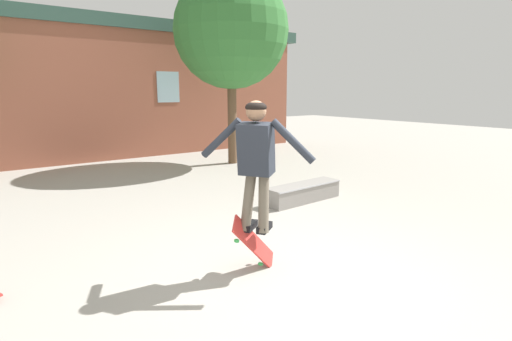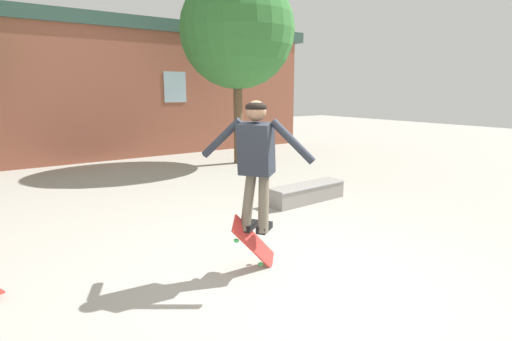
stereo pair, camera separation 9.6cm
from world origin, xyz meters
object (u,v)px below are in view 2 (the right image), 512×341
Objects in this scene: skateboard_flipping at (254,243)px; skater at (256,155)px; skate_ledge at (307,193)px; tree_right at (237,31)px.

skater is at bearing -95.04° from skateboard_flipping.
skateboard_flipping is (-2.36, -1.73, 0.16)m from skate_ledge.
skater is (-2.36, -1.77, 1.13)m from skate_ledge.
tree_right reaches higher than skater.
tree_right is at bearing 71.70° from skate_ledge.
tree_right is at bearing 25.45° from skater.
tree_right reaches higher than skateboard_flipping.
tree_right is 7.00m from skater.
tree_right is 5.23m from skate_ledge.
skate_ledge is 2.93m from skateboard_flipping.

